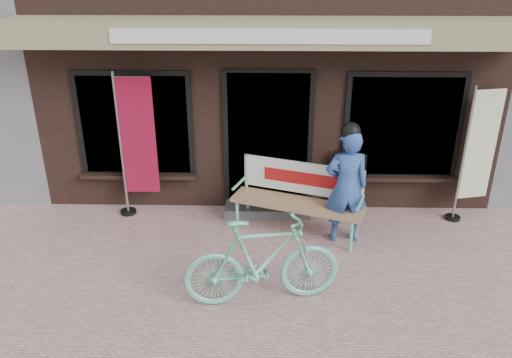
{
  "coord_description": "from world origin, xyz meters",
  "views": [
    {
      "loc": [
        -0.02,
        -5.14,
        3.63
      ],
      "look_at": [
        -0.15,
        0.7,
        1.05
      ],
      "focal_mm": 35.0,
      "sensor_mm": 36.0,
      "label": 1
    }
  ],
  "objects_px": {
    "nobori_cream": "(477,153)",
    "menu_stand": "(348,183)",
    "bench": "(299,193)",
    "person": "(346,184)",
    "nobori_red": "(136,144)",
    "bicycle": "(262,261)"
  },
  "relations": [
    {
      "from": "menu_stand",
      "to": "nobori_red",
      "type": "bearing_deg",
      "value": -158.84
    },
    {
      "from": "bench",
      "to": "nobori_cream",
      "type": "relative_size",
      "value": 0.93
    },
    {
      "from": "nobori_red",
      "to": "bench",
      "type": "bearing_deg",
      "value": -12.02
    },
    {
      "from": "person",
      "to": "nobori_red",
      "type": "relative_size",
      "value": 0.78
    },
    {
      "from": "bench",
      "to": "nobori_cream",
      "type": "distance_m",
      "value": 2.66
    },
    {
      "from": "bench",
      "to": "nobori_red",
      "type": "relative_size",
      "value": 0.87
    },
    {
      "from": "nobori_red",
      "to": "menu_stand",
      "type": "relative_size",
      "value": 2.24
    },
    {
      "from": "person",
      "to": "bicycle",
      "type": "xyz_separation_m",
      "value": [
        -1.12,
        -1.43,
        -0.31
      ]
    },
    {
      "from": "bicycle",
      "to": "nobori_cream",
      "type": "xyz_separation_m",
      "value": [
        3.08,
        2.1,
        0.53
      ]
    },
    {
      "from": "person",
      "to": "menu_stand",
      "type": "xyz_separation_m",
      "value": [
        0.16,
        0.8,
        -0.34
      ]
    },
    {
      "from": "bench",
      "to": "bicycle",
      "type": "height_order",
      "value": "bicycle"
    },
    {
      "from": "bicycle",
      "to": "nobori_cream",
      "type": "distance_m",
      "value": 3.77
    },
    {
      "from": "nobori_red",
      "to": "nobori_cream",
      "type": "relative_size",
      "value": 1.07
    },
    {
      "from": "nobori_cream",
      "to": "menu_stand",
      "type": "relative_size",
      "value": 2.09
    },
    {
      "from": "person",
      "to": "menu_stand",
      "type": "relative_size",
      "value": 1.74
    },
    {
      "from": "person",
      "to": "nobori_cream",
      "type": "xyz_separation_m",
      "value": [
        1.96,
        0.67,
        0.22
      ]
    },
    {
      "from": "nobori_cream",
      "to": "menu_stand",
      "type": "bearing_deg",
      "value": 162.69
    },
    {
      "from": "nobori_cream",
      "to": "nobori_red",
      "type": "bearing_deg",
      "value": 166.29
    },
    {
      "from": "nobori_red",
      "to": "person",
      "type": "bearing_deg",
      "value": -14.25
    },
    {
      "from": "person",
      "to": "nobori_red",
      "type": "distance_m",
      "value": 3.1
    },
    {
      "from": "person",
      "to": "menu_stand",
      "type": "distance_m",
      "value": 0.88
    },
    {
      "from": "person",
      "to": "bicycle",
      "type": "height_order",
      "value": "person"
    }
  ]
}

